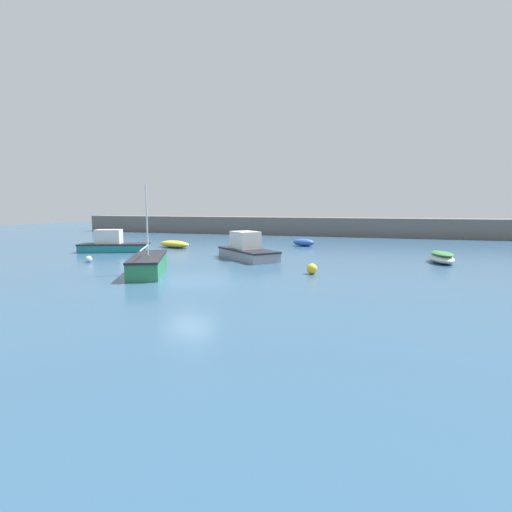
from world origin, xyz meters
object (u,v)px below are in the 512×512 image
motorboat_with_cabin (113,244)px  mooring_buoy_yellow (312,269)px  motorboat_grey_hull (247,250)px  rowboat_blue_near (174,244)px  rowboat_with_red_cover (442,257)px  sailboat_twin_hulled (148,264)px  fishing_dinghy_green (304,242)px  mooring_buoy_white (89,259)px

motorboat_with_cabin → mooring_buoy_yellow: size_ratio=9.82×
motorboat_grey_hull → mooring_buoy_yellow: motorboat_grey_hull is taller
rowboat_blue_near → rowboat_with_red_cover: (21.97, -3.29, 0.05)m
rowboat_blue_near → motorboat_with_cabin: motorboat_with_cabin is taller
sailboat_twin_hulled → rowboat_blue_near: bearing=-2.6°
rowboat_blue_near → mooring_buoy_yellow: (14.36, -10.29, -0.03)m
motorboat_grey_hull → rowboat_blue_near: bearing=-167.9°
motorboat_with_cabin → fishing_dinghy_green: bearing=12.3°
fishing_dinghy_green → sailboat_twin_hulled: sailboat_twin_hulled is taller
sailboat_twin_hulled → motorboat_grey_hull: (3.41, 7.50, 0.16)m
rowboat_blue_near → mooring_buoy_white: rowboat_blue_near is taller
motorboat_grey_hull → motorboat_with_cabin: bearing=-140.4°
rowboat_blue_near → mooring_buoy_yellow: bearing=-18.7°
mooring_buoy_yellow → mooring_buoy_white: size_ratio=1.37×
rowboat_blue_near → rowboat_with_red_cover: 22.21m
rowboat_blue_near → motorboat_grey_hull: bearing=-14.0°
fishing_dinghy_green → rowboat_with_red_cover: (10.94, -8.24, 0.03)m
sailboat_twin_hulled → rowboat_with_red_cover: (16.58, 9.49, -0.14)m
motorboat_grey_hull → mooring_buoy_white: size_ratio=12.75×
fishing_dinghy_green → sailboat_twin_hulled: 18.61m
sailboat_twin_hulled → motorboat_with_cabin: (-8.63, 8.24, 0.12)m
rowboat_with_red_cover → mooring_buoy_yellow: (-7.61, -7.00, -0.08)m
rowboat_blue_near → mooring_buoy_white: 10.23m
rowboat_with_red_cover → motorboat_grey_hull: bearing=90.4°
mooring_buoy_yellow → sailboat_twin_hulled: bearing=-164.5°
mooring_buoy_yellow → mooring_buoy_white: mooring_buoy_yellow is taller
motorboat_grey_hull → rowboat_with_red_cover: (13.16, 2.00, -0.30)m
sailboat_twin_hulled → motorboat_grey_hull: sailboat_twin_hulled is taller
rowboat_with_red_cover → mooring_buoy_white: 23.88m
fishing_dinghy_green → rowboat_with_red_cover: bearing=-26.4°
mooring_buoy_yellow → mooring_buoy_white: (-15.26, 0.10, -0.08)m
rowboat_with_red_cover → mooring_buoy_white: (-22.86, -6.91, -0.16)m
fishing_dinghy_green → rowboat_with_red_cover: rowboat_with_red_cover is taller
motorboat_grey_hull → mooring_buoy_white: (-9.70, -4.91, -0.46)m
rowboat_blue_near → mooring_buoy_yellow: rowboat_blue_near is taller
fishing_dinghy_green → motorboat_with_cabin: size_ratio=0.38×
sailboat_twin_hulled → rowboat_with_red_cover: size_ratio=1.80×
motorboat_with_cabin → mooring_buoy_yellow: (17.60, -5.75, -0.33)m
rowboat_with_red_cover → sailboat_twin_hulled: bearing=111.6°
motorboat_with_cabin → mooring_buoy_white: size_ratio=13.46×
mooring_buoy_white → rowboat_with_red_cover: bearing=16.8°
sailboat_twin_hulled → mooring_buoy_yellow: (8.97, 2.49, -0.22)m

